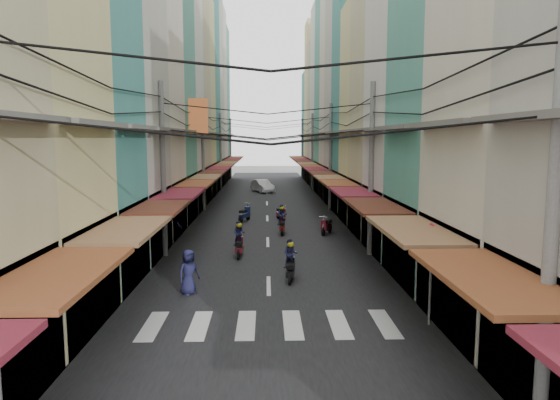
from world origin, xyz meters
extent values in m
plane|color=slate|center=(0.00, 0.00, 0.00)|extent=(160.00, 160.00, 0.00)
cube|color=black|center=(0.00, 20.00, 0.01)|extent=(10.00, 80.00, 0.02)
cube|color=gray|center=(-6.50, 20.00, 0.03)|extent=(3.00, 80.00, 0.06)
cube|color=gray|center=(6.50, 20.00, 0.03)|extent=(3.00, 80.00, 0.06)
cube|color=silver|center=(-3.50, -6.00, 0.03)|extent=(0.55, 2.40, 0.01)
cube|color=silver|center=(-2.10, -6.00, 0.03)|extent=(0.55, 2.40, 0.01)
cube|color=silver|center=(-0.70, -6.00, 0.03)|extent=(0.55, 2.40, 0.01)
cube|color=silver|center=(0.70, -6.00, 0.03)|extent=(0.55, 2.40, 0.01)
cube|color=silver|center=(2.10, -6.00, 0.03)|extent=(0.55, 2.40, 0.01)
cube|color=silver|center=(3.50, -6.00, 0.03)|extent=(0.55, 2.40, 0.01)
cube|color=brown|center=(-4.10, -10.98, 3.00)|extent=(1.80, 4.34, 0.12)
cube|color=#595651|center=(-4.75, -10.98, 6.00)|extent=(0.50, 4.24, 0.15)
cube|color=black|center=(-5.60, -6.27, 1.60)|extent=(1.20, 4.52, 3.20)
cube|color=brown|center=(-4.10, -6.27, 3.00)|extent=(1.80, 4.33, 0.12)
cube|color=#595651|center=(-4.75, -6.27, 6.00)|extent=(0.50, 4.23, 0.15)
cube|color=teal|center=(-8.00, -1.76, 9.62)|extent=(6.00, 4.30, 19.25)
cube|color=black|center=(-5.60, -1.76, 1.60)|extent=(1.20, 4.13, 3.20)
cube|color=#522417|center=(-4.10, -1.76, 3.00)|extent=(1.80, 3.96, 0.12)
cube|color=#595651|center=(-4.75, -1.76, 6.00)|extent=(0.50, 3.87, 0.15)
cube|color=#A8A59A|center=(-8.00, 2.96, 10.47)|extent=(6.00, 5.14, 20.93)
cube|color=black|center=(-5.60, 2.96, 1.60)|extent=(1.20, 4.94, 3.20)
cube|color=maroon|center=(-4.10, 2.96, 3.00)|extent=(1.80, 4.73, 0.12)
cube|color=#595651|center=(-4.75, 2.96, 6.00)|extent=(0.50, 4.63, 0.15)
cube|color=beige|center=(-8.00, 8.00, 8.72)|extent=(6.00, 4.95, 17.43)
cube|color=black|center=(-5.60, 8.00, 1.60)|extent=(1.20, 4.75, 3.20)
cube|color=brown|center=(-4.10, 8.00, 3.00)|extent=(1.80, 4.56, 0.12)
cube|color=#595651|center=(-4.75, 8.00, 6.00)|extent=(0.50, 4.46, 0.15)
cube|color=teal|center=(-8.00, 12.98, 8.16)|extent=(6.00, 4.99, 16.32)
cube|color=black|center=(-5.60, 12.98, 1.60)|extent=(1.20, 4.80, 3.20)
cube|color=brown|center=(-4.10, 12.98, 3.00)|extent=(1.80, 4.60, 0.12)
cube|color=#595651|center=(-4.75, 12.98, 6.00)|extent=(0.50, 4.50, 0.15)
cube|color=beige|center=(-8.00, 17.80, 11.44)|extent=(6.00, 4.65, 22.87)
cube|color=black|center=(-5.60, 17.80, 1.60)|extent=(1.20, 4.46, 3.20)
cube|color=#522417|center=(-4.10, 17.80, 3.00)|extent=(1.80, 4.27, 0.12)
cube|color=#595651|center=(-4.75, 17.80, 6.00)|extent=(0.50, 4.18, 0.15)
cube|color=tan|center=(-8.00, 22.57, 10.29)|extent=(6.00, 4.89, 20.58)
cube|color=black|center=(-5.60, 22.57, 1.60)|extent=(1.20, 4.70, 3.20)
cube|color=maroon|center=(-4.10, 22.57, 3.00)|extent=(1.80, 4.50, 0.12)
cube|color=#595651|center=(-4.75, 22.57, 6.00)|extent=(0.50, 4.40, 0.15)
cube|color=#C4B97A|center=(-8.00, 27.27, 9.22)|extent=(6.00, 4.52, 18.44)
cube|color=black|center=(-5.60, 27.27, 1.60)|extent=(1.20, 4.34, 3.20)
cube|color=brown|center=(-4.10, 27.27, 3.00)|extent=(1.80, 4.16, 0.12)
cube|color=#595651|center=(-4.75, 27.27, 6.00)|extent=(0.50, 4.07, 0.15)
cube|color=teal|center=(-8.00, 32.13, 10.31)|extent=(6.00, 5.20, 20.63)
cube|color=black|center=(-5.60, 32.13, 1.60)|extent=(1.20, 4.99, 3.20)
cube|color=brown|center=(-4.10, 32.13, 3.00)|extent=(1.80, 4.78, 0.12)
cube|color=#595651|center=(-4.75, 32.13, 6.00)|extent=(0.50, 4.68, 0.15)
cube|color=#A8A59A|center=(-8.00, 37.20, 11.85)|extent=(6.00, 4.94, 23.70)
cube|color=black|center=(-5.60, 37.20, 1.60)|extent=(1.20, 4.74, 3.20)
cube|color=#522417|center=(-4.10, 37.20, 3.00)|extent=(1.80, 4.55, 0.12)
cube|color=#595651|center=(-4.75, 37.20, 6.00)|extent=(0.50, 4.45, 0.15)
cube|color=beige|center=(-8.00, 42.14, 10.56)|extent=(6.00, 4.96, 21.12)
cube|color=black|center=(-5.60, 42.14, 1.60)|extent=(1.20, 4.76, 3.20)
cube|color=maroon|center=(-4.10, 42.14, 3.00)|extent=(1.80, 4.56, 0.12)
cube|color=#595651|center=(-4.75, 42.14, 6.00)|extent=(0.50, 4.46, 0.15)
cube|color=teal|center=(-8.00, 47.14, 9.95)|extent=(6.00, 5.04, 19.90)
cube|color=black|center=(-5.60, 47.14, 1.60)|extent=(1.20, 4.84, 3.20)
cube|color=brown|center=(-4.10, 47.14, 3.00)|extent=(1.80, 4.64, 0.12)
cube|color=#595651|center=(-4.75, 47.14, 6.00)|extent=(0.50, 4.54, 0.15)
cube|color=#5F2D15|center=(-4.40, 12.00, 7.00)|extent=(1.20, 0.40, 2.20)
cube|color=brown|center=(4.10, -11.40, 3.00)|extent=(1.80, 4.35, 0.12)
cube|color=#595651|center=(4.75, -11.40, 6.00)|extent=(0.50, 4.25, 0.15)
cube|color=black|center=(5.60, -6.55, 1.60)|extent=(1.20, 4.78, 3.20)
cube|color=brown|center=(4.10, -6.55, 3.00)|extent=(1.80, 4.58, 0.12)
cube|color=#595651|center=(4.75, -6.55, 6.00)|extent=(0.50, 4.48, 0.15)
cube|color=teal|center=(8.00, -1.55, 7.54)|extent=(6.00, 5.03, 15.08)
cube|color=black|center=(5.60, -1.55, 1.60)|extent=(1.20, 4.83, 3.20)
cube|color=#522417|center=(4.10, -1.55, 3.00)|extent=(1.80, 4.63, 0.12)
cube|color=#595651|center=(4.75, -1.55, 6.00)|extent=(0.50, 4.53, 0.15)
cube|color=beige|center=(8.00, 3.36, 10.83)|extent=(6.00, 4.79, 21.66)
cube|color=black|center=(5.60, 3.36, 1.60)|extent=(1.20, 4.60, 3.20)
cube|color=maroon|center=(4.10, 3.36, 3.00)|extent=(1.80, 4.41, 0.12)
cube|color=#595651|center=(4.75, 3.36, 6.00)|extent=(0.50, 4.31, 0.15)
cube|color=tan|center=(8.00, 8.02, 10.37)|extent=(6.00, 4.52, 20.74)
cube|color=black|center=(5.60, 8.02, 1.60)|extent=(1.20, 4.34, 3.20)
cube|color=brown|center=(4.10, 8.02, 3.00)|extent=(1.80, 4.16, 0.12)
cube|color=#595651|center=(4.75, 8.02, 6.00)|extent=(0.50, 4.07, 0.15)
cube|color=#C4B97A|center=(8.00, 12.34, 7.06)|extent=(6.00, 4.12, 14.13)
cube|color=black|center=(5.60, 12.34, 1.60)|extent=(1.20, 3.96, 3.20)
cube|color=brown|center=(4.10, 12.34, 3.00)|extent=(1.80, 3.79, 0.12)
cube|color=#595651|center=(4.75, 12.34, 6.00)|extent=(0.50, 3.71, 0.15)
cube|color=teal|center=(8.00, 16.61, 8.84)|extent=(6.00, 4.40, 17.68)
cube|color=black|center=(5.60, 16.61, 1.60)|extent=(1.20, 4.23, 3.20)
cube|color=#522417|center=(4.10, 16.61, 3.00)|extent=(1.80, 4.05, 0.12)
cube|color=#595651|center=(4.75, 16.61, 6.00)|extent=(0.50, 3.96, 0.15)
cube|color=#A8A59A|center=(8.00, 21.13, 11.30)|extent=(6.00, 4.64, 22.59)
cube|color=black|center=(5.60, 21.13, 1.60)|extent=(1.20, 4.45, 3.20)
cube|color=maroon|center=(4.10, 21.13, 3.00)|extent=(1.80, 4.26, 0.12)
cube|color=#595651|center=(4.75, 21.13, 6.00)|extent=(0.50, 4.17, 0.15)
cube|color=beige|center=(8.00, 25.45, 10.63)|extent=(6.00, 4.00, 21.25)
cube|color=black|center=(5.60, 25.45, 1.60)|extent=(1.20, 3.84, 3.20)
cube|color=brown|center=(4.10, 25.45, 3.00)|extent=(1.80, 3.68, 0.12)
cube|color=#595651|center=(4.75, 25.45, 6.00)|extent=(0.50, 3.60, 0.15)
cube|color=teal|center=(8.00, 29.95, 11.16)|extent=(6.00, 5.01, 22.33)
cube|color=black|center=(5.60, 29.95, 1.60)|extent=(1.20, 4.81, 3.20)
cube|color=brown|center=(4.10, 29.95, 3.00)|extent=(1.80, 4.61, 0.12)
cube|color=#595651|center=(4.75, 29.95, 6.00)|extent=(0.50, 4.51, 0.15)
cube|color=beige|center=(8.00, 34.96, 9.86)|extent=(6.00, 5.00, 19.71)
cube|color=black|center=(5.60, 34.96, 1.60)|extent=(1.20, 4.80, 3.20)
cube|color=#522417|center=(4.10, 34.96, 3.00)|extent=(1.80, 4.60, 0.12)
cube|color=#595651|center=(4.75, 34.96, 6.00)|extent=(0.50, 4.50, 0.15)
cube|color=tan|center=(8.00, 39.61, 8.43)|extent=(6.00, 4.32, 16.86)
cube|color=black|center=(5.60, 39.61, 1.60)|extent=(1.20, 4.15, 3.20)
cube|color=maroon|center=(4.10, 39.61, 3.00)|extent=(1.80, 3.97, 0.12)
cube|color=#595651|center=(4.75, 39.61, 6.00)|extent=(0.50, 3.89, 0.15)
cube|color=#C4B97A|center=(8.00, 43.94, 9.98)|extent=(6.00, 4.33, 19.96)
cube|color=black|center=(5.60, 43.94, 1.60)|extent=(1.20, 4.16, 3.20)
cube|color=brown|center=(4.10, 43.94, 3.00)|extent=(1.80, 3.99, 0.12)
cube|color=#595651|center=(4.75, 43.94, 6.00)|extent=(0.50, 3.90, 0.15)
cube|color=teal|center=(8.00, 48.54, 7.17)|extent=(6.00, 4.88, 14.34)
cube|color=black|center=(5.60, 48.54, 1.60)|extent=(1.20, 4.68, 3.20)
cube|color=brown|center=(4.10, 48.54, 3.00)|extent=(1.80, 4.49, 0.12)
cube|color=#595651|center=(4.75, 48.54, 6.00)|extent=(0.50, 4.39, 0.15)
cylinder|color=slate|center=(4.90, -12.00, 4.10)|extent=(0.26, 0.26, 8.20)
cylinder|color=slate|center=(-4.90, 3.00, 4.10)|extent=(0.26, 0.26, 8.20)
cylinder|color=slate|center=(4.90, 3.00, 4.10)|extent=(0.26, 0.26, 8.20)
cylinder|color=slate|center=(-4.90, 18.00, 4.10)|extent=(0.26, 0.26, 8.20)
cylinder|color=slate|center=(4.90, 18.00, 4.10)|extent=(0.26, 0.26, 8.20)
cylinder|color=slate|center=(-4.90, 33.00, 4.10)|extent=(0.26, 0.26, 8.20)
cylinder|color=slate|center=(4.90, 33.00, 4.10)|extent=(0.26, 0.26, 8.20)
cylinder|color=slate|center=(-4.90, 48.00, 4.10)|extent=(0.26, 0.26, 8.20)
cylinder|color=slate|center=(4.90, 48.00, 4.10)|extent=(0.26, 0.26, 8.20)
imported|color=silver|center=(-0.45, 31.01, 0.00)|extent=(4.89, 3.33, 1.61)
imported|color=black|center=(6.00, -1.94, 0.00)|extent=(1.94, 1.26, 1.25)
cylinder|color=black|center=(-1.36, 3.37, 0.25)|extent=(0.10, 0.49, 0.49)
cylinder|color=black|center=(-1.36, 2.13, 0.25)|extent=(0.10, 0.49, 0.49)
cube|color=maroon|center=(-1.36, 2.75, 0.40)|extent=(0.32, 1.09, 0.27)
cube|color=black|center=(-1.36, 2.51, 0.68)|extent=(0.30, 0.52, 0.17)
cube|color=maroon|center=(-1.36, 3.28, 0.62)|extent=(0.29, 0.27, 0.52)
imported|color=#1D1E45|center=(-1.36, 2.75, 0.52)|extent=(0.50, 0.36, 1.26)
sphere|color=gold|center=(-1.36, 2.75, 1.47)|extent=(0.27, 0.27, 0.27)
cylinder|color=black|center=(0.87, -0.72, 0.24)|extent=(0.09, 0.47, 0.47)
cylinder|color=black|center=(0.87, -1.90, 0.24)|extent=(0.09, 0.47, 0.47)
cube|color=black|center=(0.87, -1.31, 0.38)|extent=(0.31, 1.05, 0.26)
cube|color=black|center=(0.87, -1.54, 0.66)|extent=(0.29, 0.50, 0.16)
cube|color=black|center=(0.87, -0.81, 0.59)|extent=(0.27, 0.26, 0.50)
imported|color=#1D1E45|center=(0.87, -1.31, 0.50)|extent=(0.48, 0.34, 1.21)
sphere|color=gold|center=(0.87, -1.31, 1.41)|extent=(0.26, 0.26, 0.26)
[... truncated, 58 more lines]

